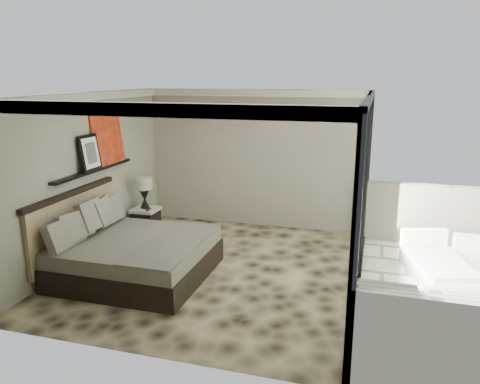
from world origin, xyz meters
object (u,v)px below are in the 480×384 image
(lounger, at_px, (438,267))
(nightstand, at_px, (146,222))
(table_lamp, at_px, (144,189))
(bed, at_px, (130,253))
(ottoman, at_px, (469,251))

(lounger, bearing_deg, nightstand, 157.78)
(table_lamp, distance_m, lounger, 5.44)
(nightstand, bearing_deg, lounger, -25.46)
(bed, xyz_separation_m, ottoman, (5.18, 1.95, -0.13))
(bed, relative_size, table_lamp, 3.63)
(bed, relative_size, lounger, 1.35)
(bed, height_order, ottoman, bed)
(bed, relative_size, nightstand, 4.57)
(lounger, bearing_deg, table_lamp, 157.56)
(nightstand, xyz_separation_m, table_lamp, (-0.02, 0.02, 0.67))
(ottoman, height_order, lounger, lounger)
(table_lamp, bearing_deg, lounger, -7.44)
(ottoman, xyz_separation_m, lounger, (-0.56, -0.75, -0.05))
(bed, bearing_deg, nightstand, 110.63)
(nightstand, bearing_deg, bed, -87.61)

